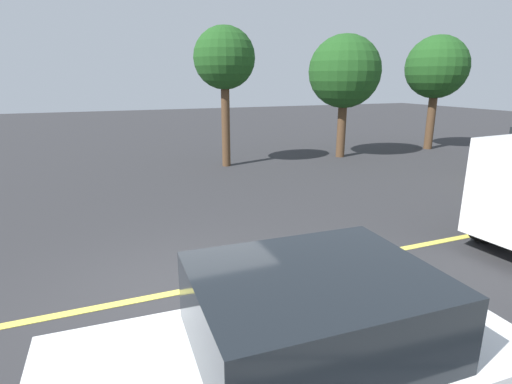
# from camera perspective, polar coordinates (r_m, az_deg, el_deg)

# --- Properties ---
(ground_plane) EXTENTS (80.00, 80.00, 0.00)m
(ground_plane) POSITION_cam_1_polar(r_m,az_deg,el_deg) (6.65, -11.58, -13.86)
(ground_plane) COLOR #2D2D30
(lane_marking_centre) EXTENTS (28.00, 0.16, 0.01)m
(lane_marking_centre) POSITION_cam_1_polar(r_m,az_deg,el_deg) (7.67, 11.29, -9.61)
(lane_marking_centre) COLOR #E0D14C
(car_white_mid_road) EXTENTS (4.32, 2.21, 1.67)m
(car_white_mid_road) POSITION_cam_1_polar(r_m,az_deg,el_deg) (3.89, 5.65, -22.69)
(car_white_mid_road) COLOR white
(car_white_mid_road) RESTS_ON ground_plane
(tree_left_verge) EXTENTS (2.24, 2.24, 5.10)m
(tree_left_verge) POSITION_cam_1_polar(r_m,az_deg,el_deg) (15.38, -4.48, 18.13)
(tree_left_verge) COLOR #513823
(tree_left_verge) RESTS_ON ground_plane
(tree_centre_verge) EXTENTS (2.81, 2.81, 5.17)m
(tree_centre_verge) POSITION_cam_1_polar(r_m,az_deg,el_deg) (21.01, 24.17, 15.69)
(tree_centre_verge) COLOR #513823
(tree_centre_verge) RESTS_ON ground_plane
(tree_right_verge) EXTENTS (2.94, 2.94, 5.01)m
(tree_right_verge) POSITION_cam_1_polar(r_m,az_deg,el_deg) (17.60, 12.41, 16.19)
(tree_right_verge) COLOR #513823
(tree_right_verge) RESTS_ON ground_plane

